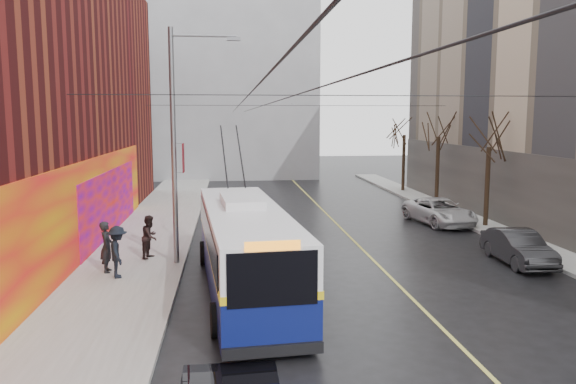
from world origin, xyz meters
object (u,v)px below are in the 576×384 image
at_px(trolleybus, 245,247).
at_px(pedestrian_b, 150,237).
at_px(tree_mid, 439,124).
at_px(tree_far, 405,125).
at_px(parked_car_b, 518,247).
at_px(tree_near, 490,132).
at_px(streetlight_pole, 178,141).
at_px(pedestrian_c, 118,252).
at_px(pedestrian_a, 107,247).
at_px(following_car, 228,208).
at_px(parked_car_c, 439,211).

xyz_separation_m(trolleybus, pedestrian_b, (-3.65, 4.27, -0.49)).
xyz_separation_m(tree_mid, tree_far, (0.00, 7.00, -0.11)).
bearing_deg(trolleybus, parked_car_b, 7.72).
relative_size(tree_near, tree_far, 0.97).
relative_size(tree_mid, tree_far, 1.02).
distance_m(streetlight_pole, pedestrian_c, 4.66).
xyz_separation_m(tree_near, trolleybus, (-12.75, -9.44, -3.48)).
height_order(tree_near, trolleybus, tree_near).
distance_m(streetlight_pole, pedestrian_b, 4.12).
bearing_deg(streetlight_pole, pedestrian_a, -157.19).
xyz_separation_m(streetlight_pole, tree_near, (15.14, 6.00, 0.13)).
bearing_deg(parked_car_b, pedestrian_b, 174.38).
bearing_deg(trolleybus, pedestrian_c, 155.11).
bearing_deg(following_car, tree_mid, 20.32).
bearing_deg(pedestrian_b, streetlight_pole, -105.60).
bearing_deg(parked_car_c, parked_car_b, -99.59).
distance_m(parked_car_b, following_car, 15.28).
distance_m(trolleybus, parked_car_b, 11.04).
bearing_deg(tree_mid, following_car, -164.24).
relative_size(streetlight_pole, pedestrian_b, 5.22).
distance_m(parked_car_b, parked_car_c, 8.34).
bearing_deg(parked_car_c, pedestrian_c, -158.46).
bearing_deg(streetlight_pole, following_car, 78.80).
height_order(trolleybus, pedestrian_b, trolleybus).
bearing_deg(tree_mid, parked_car_b, -98.11).
bearing_deg(following_car, tree_near, -9.14).
relative_size(tree_mid, parked_car_c, 1.35).
xyz_separation_m(tree_near, following_car, (-13.31, 3.24, -4.23)).
bearing_deg(pedestrian_c, pedestrian_a, 19.32).
distance_m(tree_near, parked_car_c, 4.91).
relative_size(tree_near, parked_car_b, 1.59).
height_order(tree_far, trolleybus, tree_far).
relative_size(trolleybus, pedestrian_a, 6.20).
bearing_deg(pedestrian_b, pedestrian_a, 163.84).
distance_m(tree_mid, pedestrian_a, 22.98).
xyz_separation_m(tree_mid, following_car, (-13.31, -3.76, -4.51)).
height_order(tree_far, parked_car_b, tree_far).
bearing_deg(tree_near, tree_far, 90.00).
xyz_separation_m(tree_mid, parked_car_b, (-2.00, -14.04, -4.59)).
distance_m(tree_near, pedestrian_b, 17.65).
distance_m(streetlight_pole, trolleybus, 5.36).
relative_size(tree_far, pedestrian_a, 3.54).
xyz_separation_m(following_car, pedestrian_b, (-3.09, -8.41, 0.27)).
bearing_deg(parked_car_b, following_car, 139.50).
height_order(trolleybus, parked_car_b, trolleybus).
distance_m(parked_car_b, pedestrian_c, 15.17).
xyz_separation_m(parked_car_b, pedestrian_b, (-14.40, 1.87, 0.35)).
bearing_deg(tree_mid, streetlight_pole, -139.35).
bearing_deg(pedestrian_c, tree_far, -53.43).
bearing_deg(tree_near, following_car, 166.31).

